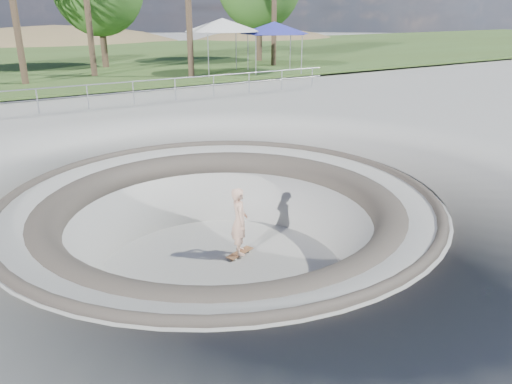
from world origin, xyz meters
The scene contains 9 objects.
ground centered at (0.00, 0.00, 0.00)m, with size 180.00×180.00×0.00m, color gray.
skate_bowl centered at (0.00, 0.00, -1.83)m, with size 14.00×14.00×4.10m.
grass_strip centered at (0.00, 34.00, 0.22)m, with size 180.00×36.00×0.12m.
distant_hills centered at (3.78, 57.17, -7.02)m, with size 103.20×45.00×28.60m.
safety_railing centered at (0.00, 12.00, 0.69)m, with size 25.00×0.06×1.03m.
skateboard centered at (0.72, 0.37, -1.83)m, with size 0.88×0.51×0.09m.
skater centered at (0.72, 0.37, -0.91)m, with size 0.66×0.43×1.80m, color #E1AE91.
canopy_white centered at (10.34, 19.11, 3.22)m, with size 6.60×6.60×3.36m.
canopy_blue centered at (13.49, 18.00, 3.02)m, with size 5.78×5.78×3.13m.
Camera 1 is at (-5.09, -9.84, 4.22)m, focal length 35.00 mm.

